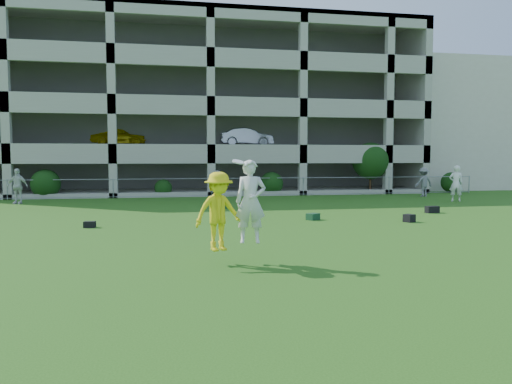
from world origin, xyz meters
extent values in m
plane|color=#235114|center=(0.00, 0.00, 0.00)|extent=(100.00, 100.00, 0.00)
cube|color=beige|center=(23.00, 28.00, 5.00)|extent=(16.00, 14.00, 10.00)
imported|color=silver|center=(-10.67, 16.11, 0.95)|extent=(1.18, 0.69, 1.90)
imported|color=slate|center=(-0.09, 15.00, 0.89)|extent=(0.95, 1.03, 1.77)
imported|color=white|center=(13.22, 13.11, 1.02)|extent=(0.87, 0.74, 2.03)
imported|color=slate|center=(13.22, 16.66, 0.92)|extent=(1.26, 0.82, 1.84)
cube|color=black|center=(-5.62, 5.99, 0.11)|extent=(0.42, 0.28, 0.22)
cube|color=#13361D|center=(2.81, 6.61, 0.13)|extent=(0.61, 0.58, 0.26)
cube|color=black|center=(6.25, 5.28, 0.15)|extent=(0.46, 0.46, 0.30)
cube|color=black|center=(8.81, 8.02, 0.15)|extent=(0.63, 0.38, 0.30)
cube|color=#163D19|center=(-0.20, 11.76, 0.12)|extent=(0.58, 0.53, 0.25)
imported|color=yellow|center=(-1.80, -0.93, 1.24)|extent=(1.34, 1.04, 1.82)
imported|color=silver|center=(-1.05, -0.90, 1.46)|extent=(0.77, 0.56, 1.95)
cylinder|color=white|center=(-1.34, -0.85, 2.38)|extent=(0.28, 0.27, 0.15)
cube|color=#9E998C|center=(0.00, 32.75, 6.00)|extent=(30.00, 0.50, 12.00)
cube|color=#9E998C|center=(14.75, 26.00, 6.00)|extent=(0.50, 14.00, 12.00)
cube|color=#9E998C|center=(0.00, 26.00, 11.85)|extent=(30.00, 14.00, 0.30)
cube|color=#9E998C|center=(0.00, 26.00, 0.15)|extent=(30.00, 14.00, 0.30)
cube|color=#9E998C|center=(0.00, 26.00, 3.15)|extent=(30.00, 14.00, 0.30)
cube|color=#9E998C|center=(0.00, 26.00, 6.15)|extent=(30.00, 14.00, 0.30)
cube|color=#9E998C|center=(0.00, 26.00, 9.15)|extent=(30.00, 14.00, 0.30)
cube|color=#9E998C|center=(0.00, 19.15, 2.55)|extent=(30.00, 0.30, 0.90)
cube|color=#9E998C|center=(0.00, 19.15, 5.55)|extent=(30.00, 0.30, 0.90)
cube|color=#9E998C|center=(0.00, 19.15, 8.55)|extent=(30.00, 0.30, 0.90)
cube|color=#9E998C|center=(0.00, 19.15, 11.55)|extent=(30.00, 0.30, 0.90)
cube|color=#9E998C|center=(-12.00, 19.25, 6.00)|extent=(0.50, 0.50, 12.00)
cube|color=#9E998C|center=(-6.00, 19.25, 6.00)|extent=(0.50, 0.50, 12.00)
cube|color=#9E998C|center=(0.00, 19.25, 6.00)|extent=(0.50, 0.50, 12.00)
cube|color=#9E998C|center=(6.00, 19.25, 6.00)|extent=(0.50, 0.50, 12.00)
cube|color=#9E998C|center=(12.00, 19.25, 6.00)|extent=(0.50, 0.50, 12.00)
cube|color=#605E59|center=(0.00, 28.00, 6.00)|extent=(29.00, 9.00, 11.60)
imported|color=yellow|center=(-6.00, 24.00, 3.96)|extent=(3.99, 1.88, 1.32)
imported|color=silver|center=(3.04, 24.00, 3.96)|extent=(4.13, 1.79, 1.32)
cylinder|color=gray|center=(-12.00, 19.00, 0.60)|extent=(0.06, 0.06, 1.20)
cylinder|color=gray|center=(-6.00, 19.00, 0.60)|extent=(0.06, 0.06, 1.20)
cylinder|color=gray|center=(0.00, 19.00, 0.60)|extent=(0.06, 0.06, 1.20)
cylinder|color=gray|center=(6.00, 19.00, 0.60)|extent=(0.06, 0.06, 1.20)
cylinder|color=gray|center=(12.00, 19.00, 0.60)|extent=(0.06, 0.06, 1.20)
cylinder|color=gray|center=(18.00, 19.00, 0.60)|extent=(0.06, 0.06, 1.20)
cylinder|color=gray|center=(0.00, 19.00, 1.15)|extent=(36.00, 0.04, 0.04)
cylinder|color=gray|center=(0.00, 19.00, 0.08)|extent=(36.00, 0.04, 0.04)
sphere|color=#163D11|center=(-10.00, 19.60, 0.88)|extent=(1.76, 1.76, 1.76)
sphere|color=#163D11|center=(-3.00, 19.60, 0.55)|extent=(1.10, 1.10, 1.10)
sphere|color=#163D11|center=(4.00, 19.60, 0.77)|extent=(1.54, 1.54, 1.54)
cylinder|color=#382314|center=(11.00, 19.80, 0.98)|extent=(0.16, 0.16, 1.96)
sphere|color=#163D11|center=(11.00, 19.80, 2.24)|extent=(2.52, 2.52, 2.52)
sphere|color=#163D11|center=(17.00, 19.60, 0.72)|extent=(1.43, 1.43, 1.43)
camera|label=1|loc=(-3.09, -12.34, 2.49)|focal=35.00mm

